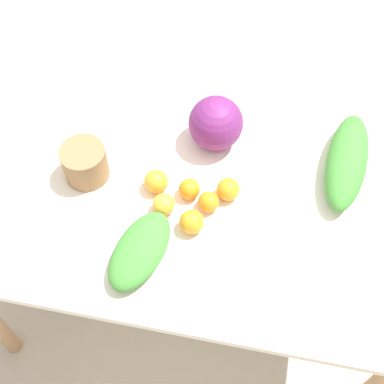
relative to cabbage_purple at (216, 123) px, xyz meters
name	(u,v)px	position (x,y,z in m)	size (l,w,h in m)	color
ground_plane	(192,291)	(0.03, 0.23, -0.86)	(8.00, 8.00, 0.00)	#B2A899
dining_table	(192,212)	(0.03, 0.23, -0.19)	(1.45, 0.87, 0.78)	silver
cabbage_purple	(216,123)	(0.00, 0.00, 0.00)	(0.18, 0.18, 0.18)	#6B2366
paper_bag	(85,163)	(0.38, 0.21, -0.03)	(0.14, 0.14, 0.12)	olive
greens_bunch_dandelion	(140,250)	(0.14, 0.46, -0.05)	(0.27, 0.14, 0.08)	#3D8433
greens_bunch_kale	(347,161)	(-0.43, 0.04, -0.04)	(0.38, 0.13, 0.10)	#3D8433
orange_0	(228,189)	(-0.08, 0.21, -0.05)	(0.07, 0.07, 0.07)	orange
orange_1	(156,181)	(0.15, 0.22, -0.05)	(0.08, 0.08, 0.08)	orange
orange_2	(164,204)	(0.11, 0.30, -0.05)	(0.07, 0.07, 0.07)	#F9A833
orange_3	(189,190)	(0.04, 0.23, -0.06)	(0.07, 0.07, 0.07)	orange
orange_4	(209,202)	(-0.03, 0.26, -0.06)	(0.06, 0.06, 0.06)	orange
orange_5	(192,222)	(0.01, 0.34, -0.05)	(0.07, 0.07, 0.07)	orange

